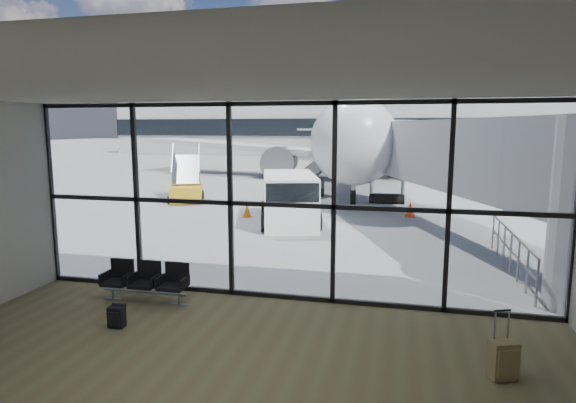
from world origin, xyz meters
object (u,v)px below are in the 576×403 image
at_px(seating_row, 147,279).
at_px(suitcase, 504,360).
at_px(backpack, 116,317).
at_px(mobile_stairs, 187,190).
at_px(service_van, 289,199).
at_px(airliner, 354,136).
at_px(belt_loader, 300,187).

relative_size(seating_row, suitcase, 1.83).
height_order(backpack, mobile_stairs, mobile_stairs).
bearing_deg(mobile_stairs, suitcase, -74.38).
xyz_separation_m(seating_row, service_van, (1.14, 9.38, 0.56)).
xyz_separation_m(seating_row, airliner, (1.60, 30.68, 2.72)).
distance_m(service_van, mobile_stairs, 8.43).
height_order(seating_row, service_van, service_van).
bearing_deg(belt_loader, mobile_stairs, -134.59).
relative_size(backpack, service_van, 0.09).
distance_m(backpack, belt_loader, 18.28).
relative_size(backpack, airliner, 0.01).
distance_m(seating_row, suitcase, 7.49).
relative_size(backpack, belt_loader, 0.11).
relative_size(backpack, mobile_stairs, 0.12).
distance_m(seating_row, service_van, 9.46).
xyz_separation_m(service_van, belt_loader, (-1.13, 7.35, -0.41)).
bearing_deg(seating_row, suitcase, -15.92).
bearing_deg(suitcase, belt_loader, 90.38).
xyz_separation_m(suitcase, service_van, (-6.10, 11.29, 0.72)).
relative_size(service_van, belt_loader, 1.16).
bearing_deg(service_van, airliner, 72.42).
xyz_separation_m(airliner, mobile_stairs, (-7.32, -16.43, -2.64)).
height_order(seating_row, mobile_stairs, mobile_stairs).
relative_size(suitcase, service_van, 0.22).
relative_size(seating_row, airliner, 0.05).
height_order(backpack, suitcase, suitcase).
distance_m(service_van, belt_loader, 7.45).
xyz_separation_m(seating_row, suitcase, (7.24, -1.92, -0.16)).
xyz_separation_m(service_van, mobile_stairs, (-6.86, 4.87, -0.48)).
relative_size(suitcase, airliner, 0.03).
xyz_separation_m(suitcase, mobile_stairs, (-12.96, 16.16, 0.24)).
bearing_deg(suitcase, backpack, 156.15).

